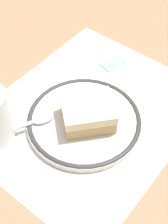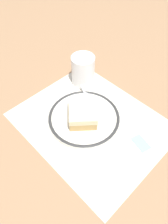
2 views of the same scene
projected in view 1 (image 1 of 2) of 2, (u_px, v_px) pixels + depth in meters
name	position (u px, v px, depth m)	size (l,w,h in m)	color
ground_plane	(89.00, 114.00, 0.63)	(2.40, 2.40, 0.00)	#9E7551
placemat	(89.00, 114.00, 0.63)	(0.40, 0.33, 0.00)	beige
plate	(84.00, 121.00, 0.61)	(0.20, 0.20, 0.01)	silver
cake_slice	(88.00, 113.00, 0.59)	(0.12, 0.11, 0.04)	tan
spoon	(31.00, 123.00, 0.59)	(0.12, 0.07, 0.01)	silver
sugar_packet	(113.00, 62.00, 0.71)	(0.05, 0.03, 0.01)	#8CB2E0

